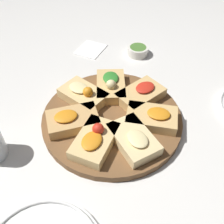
{
  "coord_description": "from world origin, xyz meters",
  "views": [
    {
      "loc": [
        0.51,
        0.11,
        0.57
      ],
      "look_at": [
        0.0,
        0.0,
        0.04
      ],
      "focal_mm": 42.0,
      "sensor_mm": 36.0,
      "label": 1
    }
  ],
  "objects": [
    {
      "name": "focaccia_slice_0",
      "position": [
        -0.11,
        -0.03,
        0.04
      ],
      "size": [
        0.16,
        0.12,
        0.06
      ],
      "color": "tan",
      "rests_on": "serving_board"
    },
    {
      "name": "dipping_bowl",
      "position": [
        -0.36,
        0.03,
        0.02
      ],
      "size": [
        0.08,
        0.08,
        0.03
      ],
      "color": "silver",
      "rests_on": "ground_plane"
    },
    {
      "name": "focaccia_slice_5",
      "position": [
        -0.0,
        0.11,
        0.04
      ],
      "size": [
        0.09,
        0.14,
        0.04
      ],
      "color": "tan",
      "rests_on": "serving_board"
    },
    {
      "name": "serving_board",
      "position": [
        0.0,
        0.0,
        0.01
      ],
      "size": [
        0.41,
        0.41,
        0.02
      ],
      "primitive_type": "cylinder",
      "color": "brown",
      "rests_on": "ground_plane"
    },
    {
      "name": "focaccia_slice_3",
      "position": [
        0.11,
        -0.02,
        0.04
      ],
      "size": [
        0.15,
        0.11,
        0.06
      ],
      "color": "#DBB775",
      "rests_on": "serving_board"
    },
    {
      "name": "ground_plane",
      "position": [
        0.0,
        0.0,
        0.0
      ],
      "size": [
        3.0,
        3.0,
        0.0
      ],
      "primitive_type": "plane",
      "color": "silver"
    },
    {
      "name": "focaccia_slice_4",
      "position": [
        0.09,
        0.07,
        0.04
      ],
      "size": [
        0.16,
        0.16,
        0.04
      ],
      "color": "#E5C689",
      "rests_on": "serving_board"
    },
    {
      "name": "focaccia_slice_6",
      "position": [
        -0.09,
        0.07,
        0.04
      ],
      "size": [
        0.16,
        0.16,
        0.04
      ],
      "color": "tan",
      "rests_on": "serving_board"
    },
    {
      "name": "focaccia_slice_2",
      "position": [
        0.05,
        -0.1,
        0.04
      ],
      "size": [
        0.14,
        0.16,
        0.04
      ],
      "color": "tan",
      "rests_on": "serving_board"
    },
    {
      "name": "focaccia_slice_1",
      "position": [
        -0.05,
        -0.1,
        0.04
      ],
      "size": [
        0.14,
        0.16,
        0.06
      ],
      "color": "#DBB775",
      "rests_on": "serving_board"
    },
    {
      "name": "napkin_stack",
      "position": [
        -0.36,
        -0.16,
        0.0
      ],
      "size": [
        0.13,
        0.12,
        0.01
      ],
      "primitive_type": "cube",
      "rotation": [
        0.0,
        0.0,
        -0.24
      ],
      "color": "white",
      "rests_on": "ground_plane"
    }
  ]
}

